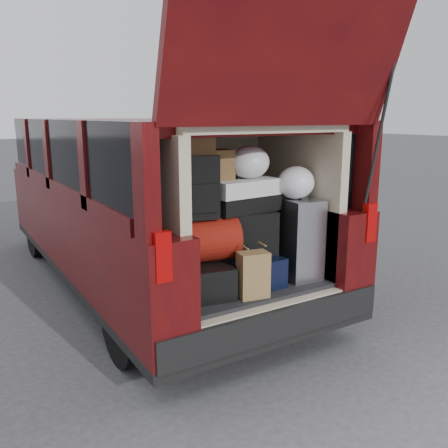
% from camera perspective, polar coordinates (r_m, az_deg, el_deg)
% --- Properties ---
extents(ground, '(80.00, 80.00, 0.00)m').
position_cam_1_polar(ground, '(3.81, 3.15, -15.53)').
color(ground, '#363639').
rests_on(ground, ground).
extents(minivan, '(1.90, 5.35, 2.77)m').
position_cam_1_polar(minivan, '(5.07, -8.76, 2.47)').
color(minivan, black).
rests_on(minivan, ground).
extents(load_floor, '(1.24, 1.05, 0.55)m').
position_cam_1_polar(load_floor, '(3.90, 0.86, -10.35)').
color(load_floor, black).
rests_on(load_floor, ground).
extents(black_hardshell, '(0.51, 0.64, 0.23)m').
position_cam_1_polar(black_hardshell, '(3.49, -3.48, -6.33)').
color(black_hardshell, black).
rests_on(black_hardshell, load_floor).
extents(navy_hardshell, '(0.43, 0.52, 0.23)m').
position_cam_1_polar(navy_hardshell, '(3.66, 2.56, -5.43)').
color(navy_hardshell, black).
rests_on(navy_hardshell, load_floor).
extents(silver_roller, '(0.31, 0.45, 0.63)m').
position_cam_1_polar(silver_roller, '(3.82, 8.67, -1.61)').
color(silver_roller, silver).
rests_on(silver_roller, load_floor).
extents(kraft_bag, '(0.23, 0.17, 0.33)m').
position_cam_1_polar(kraft_bag, '(3.37, 3.52, -6.12)').
color(kraft_bag, olive).
rests_on(kraft_bag, load_floor).
extents(red_duffel, '(0.55, 0.40, 0.33)m').
position_cam_1_polar(red_duffel, '(3.41, -2.64, -1.85)').
color(red_duffel, maroon).
rests_on(red_duffel, black_hardshell).
extents(black_soft_case, '(0.50, 0.36, 0.33)m').
position_cam_1_polar(black_soft_case, '(3.61, 2.44, -1.07)').
color(black_soft_case, black).
rests_on(black_soft_case, navy_hardshell).
extents(backpack, '(0.33, 0.24, 0.44)m').
position_cam_1_polar(backpack, '(3.29, -3.53, 4.44)').
color(backpack, black).
rests_on(backpack, red_duffel).
extents(twotone_duffel, '(0.57, 0.33, 0.24)m').
position_cam_1_polar(twotone_duffel, '(3.57, 2.32, 3.47)').
color(twotone_duffel, silver).
rests_on(twotone_duffel, black_soft_case).
extents(grocery_sack_lower, '(0.23, 0.19, 0.21)m').
position_cam_1_polar(grocery_sack_lower, '(3.32, -3.48, 10.11)').
color(grocery_sack_lower, brown).
rests_on(grocery_sack_lower, backpack).
extents(grocery_sack_upper, '(0.23, 0.20, 0.22)m').
position_cam_1_polar(grocery_sack_upper, '(3.51, -0.92, 7.14)').
color(grocery_sack_upper, brown).
rests_on(grocery_sack_upper, twotone_duffel).
extents(plastic_bag_center, '(0.32, 0.30, 0.25)m').
position_cam_1_polar(plastic_bag_center, '(3.58, 3.08, 7.43)').
color(plastic_bag_center, white).
rests_on(plastic_bag_center, twotone_duffel).
extents(plastic_bag_right, '(0.33, 0.32, 0.25)m').
position_cam_1_polar(plastic_bag_right, '(3.70, 8.65, 4.94)').
color(plastic_bag_right, white).
rests_on(plastic_bag_right, silver_roller).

